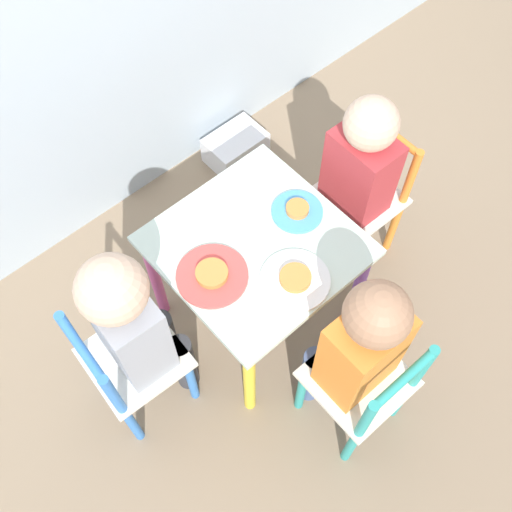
{
  "coord_description": "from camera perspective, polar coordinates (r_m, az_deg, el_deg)",
  "views": [
    {
      "loc": [
        -0.59,
        -0.66,
        1.9
      ],
      "look_at": [
        0.0,
        0.0,
        0.39
      ],
      "focal_mm": 42.0,
      "sensor_mm": 36.0,
      "label": 1
    }
  ],
  "objects": [
    {
      "name": "plate_right",
      "position": [
        1.75,
        3.95,
        4.31
      ],
      "size": [
        0.15,
        0.15,
        0.03
      ],
      "color": "#4C9EE0",
      "rests_on": "kids_table"
    },
    {
      "name": "plate_left",
      "position": [
        1.63,
        -4.21,
        -1.83
      ],
      "size": [
        0.2,
        0.2,
        0.03
      ],
      "color": "#E54C47",
      "rests_on": "kids_table"
    },
    {
      "name": "chair_blue",
      "position": [
        1.78,
        -11.97,
        -10.12
      ],
      "size": [
        0.27,
        0.27,
        0.54
      ],
      "rotation": [
        0.0,
        0.0,
        1.51
      ],
      "color": "silver",
      "rests_on": "ground_plane"
    },
    {
      "name": "child_front",
      "position": [
        1.58,
        9.63,
        -8.44
      ],
      "size": [
        0.2,
        0.22,
        0.76
      ],
      "rotation": [
        0.0,
        0.0,
        -3.16
      ],
      "color": "#4C608E",
      "rests_on": "ground_plane"
    },
    {
      "name": "plate_front",
      "position": [
        1.63,
        3.75,
        -2.25
      ],
      "size": [
        0.19,
        0.19,
        0.03
      ],
      "color": "white",
      "rests_on": "kids_table"
    },
    {
      "name": "chair_teal",
      "position": [
        1.75,
        10.14,
        -12.19
      ],
      "size": [
        0.27,
        0.27,
        0.54
      ],
      "rotation": [
        0.0,
        0.0,
        -3.16
      ],
      "color": "silver",
      "rests_on": "ground_plane"
    },
    {
      "name": "chair_orange",
      "position": [
        2.05,
        9.97,
        5.43
      ],
      "size": [
        0.27,
        0.27,
        0.54
      ],
      "rotation": [
        0.0,
        0.0,
        -1.59
      ],
      "color": "silver",
      "rests_on": "ground_plane"
    },
    {
      "name": "child_right",
      "position": [
        1.88,
        9.46,
        7.64
      ],
      "size": [
        0.22,
        0.2,
        0.74
      ],
      "rotation": [
        0.0,
        0.0,
        -1.59
      ],
      "color": "#7A6B5B",
      "rests_on": "ground_plane"
    },
    {
      "name": "storage_bin",
      "position": [
        2.43,
        -1.96,
        10.29
      ],
      "size": [
        0.23,
        0.16,
        0.12
      ],
      "color": "silver",
      "rests_on": "ground_plane"
    },
    {
      "name": "ground_plane",
      "position": [
        2.1,
        -0.0,
        -5.44
      ],
      "size": [
        6.0,
        6.0,
        0.0
      ],
      "primitive_type": "plane",
      "color": "#8C755B"
    },
    {
      "name": "child_left",
      "position": [
        1.6,
        -11.52,
        -6.32
      ],
      "size": [
        0.22,
        0.21,
        0.77
      ],
      "rotation": [
        0.0,
        0.0,
        1.51
      ],
      "color": "#38383D",
      "rests_on": "ground_plane"
    },
    {
      "name": "kids_table",
      "position": [
        1.76,
        -0.0,
        -0.15
      ],
      "size": [
        0.52,
        0.52,
        0.46
      ],
      "color": "silver",
      "rests_on": "ground_plane"
    }
  ]
}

